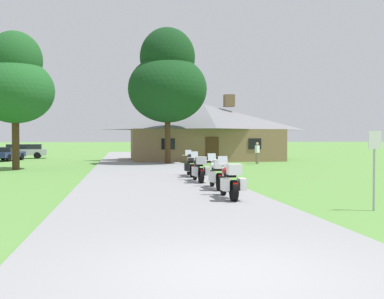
{
  "coord_description": "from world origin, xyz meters",
  "views": [
    {
      "loc": [
        -1.42,
        -5.92,
        1.93
      ],
      "look_at": [
        1.96,
        15.29,
        1.41
      ],
      "focal_mm": 41.35,
      "sensor_mm": 36.0,
      "label": 1
    }
  ],
  "objects_px": {
    "motorcycle_white_second_in_row": "(217,174)",
    "tree_by_lodge_front": "(168,80)",
    "motorcycle_black_third_in_row": "(199,169)",
    "tree_left_near": "(15,82)",
    "motorcycle_orange_farthest_in_row": "(191,165)",
    "parked_navy_sedan_far_left": "(6,153)",
    "parked_silver_suv_far_left": "(23,151)",
    "motorcycle_red_nearest_to_camera": "(230,181)",
    "metal_signpost_roadside": "(374,160)",
    "bystander_white_shirt_near_lodge": "(257,152)"
  },
  "relations": [
    {
      "from": "bystander_white_shirt_near_lodge",
      "to": "metal_signpost_roadside",
      "type": "height_order",
      "value": "metal_signpost_roadside"
    },
    {
      "from": "tree_left_near",
      "to": "parked_silver_suv_far_left",
      "type": "distance_m",
      "value": 17.49
    },
    {
      "from": "metal_signpost_roadside",
      "to": "bystander_white_shirt_near_lodge",
      "type": "bearing_deg",
      "value": 80.55
    },
    {
      "from": "motorcycle_white_second_in_row",
      "to": "tree_left_near",
      "type": "height_order",
      "value": "tree_left_near"
    },
    {
      "from": "bystander_white_shirt_near_lodge",
      "to": "tree_left_near",
      "type": "relative_size",
      "value": 0.19
    },
    {
      "from": "bystander_white_shirt_near_lodge",
      "to": "metal_signpost_roadside",
      "type": "bearing_deg",
      "value": 37.59
    },
    {
      "from": "tree_left_near",
      "to": "parked_silver_suv_far_left",
      "type": "xyz_separation_m",
      "value": [
        -3.05,
        16.57,
        -4.69
      ]
    },
    {
      "from": "motorcycle_red_nearest_to_camera",
      "to": "bystander_white_shirt_near_lodge",
      "type": "distance_m",
      "value": 20.71
    },
    {
      "from": "metal_signpost_roadside",
      "to": "parked_silver_suv_far_left",
      "type": "height_order",
      "value": "metal_signpost_roadside"
    },
    {
      "from": "motorcycle_black_third_in_row",
      "to": "motorcycle_orange_farthest_in_row",
      "type": "relative_size",
      "value": 1.0
    },
    {
      "from": "motorcycle_red_nearest_to_camera",
      "to": "motorcycle_black_third_in_row",
      "type": "xyz_separation_m",
      "value": [
        -0.02,
        5.51,
        0.0
      ]
    },
    {
      "from": "tree_by_lodge_front",
      "to": "parked_silver_suv_far_left",
      "type": "xyz_separation_m",
      "value": [
        -13.03,
        11.78,
        -5.66
      ]
    },
    {
      "from": "tree_by_lodge_front",
      "to": "parked_silver_suv_far_left",
      "type": "distance_m",
      "value": 18.46
    },
    {
      "from": "motorcycle_black_third_in_row",
      "to": "tree_left_near",
      "type": "height_order",
      "value": "tree_left_near"
    },
    {
      "from": "bystander_white_shirt_near_lodge",
      "to": "motorcycle_white_second_in_row",
      "type": "bearing_deg",
      "value": 24.87
    },
    {
      "from": "bystander_white_shirt_near_lodge",
      "to": "parked_navy_sedan_far_left",
      "type": "bearing_deg",
      "value": -64.73
    },
    {
      "from": "motorcycle_black_third_in_row",
      "to": "tree_left_near",
      "type": "relative_size",
      "value": 0.24
    },
    {
      "from": "motorcycle_white_second_in_row",
      "to": "metal_signpost_roadside",
      "type": "relative_size",
      "value": 0.97
    },
    {
      "from": "tree_left_near",
      "to": "parked_silver_suv_far_left",
      "type": "height_order",
      "value": "tree_left_near"
    },
    {
      "from": "motorcycle_white_second_in_row",
      "to": "tree_by_lodge_front",
      "type": "height_order",
      "value": "tree_by_lodge_front"
    },
    {
      "from": "motorcycle_orange_farthest_in_row",
      "to": "tree_left_near",
      "type": "relative_size",
      "value": 0.24
    },
    {
      "from": "motorcycle_orange_farthest_in_row",
      "to": "metal_signpost_roadside",
      "type": "bearing_deg",
      "value": -71.44
    },
    {
      "from": "tree_left_near",
      "to": "parked_navy_sedan_far_left",
      "type": "height_order",
      "value": "tree_left_near"
    },
    {
      "from": "parked_navy_sedan_far_left",
      "to": "metal_signpost_roadside",
      "type": "bearing_deg",
      "value": -49.7
    },
    {
      "from": "bystander_white_shirt_near_lodge",
      "to": "parked_silver_suv_far_left",
      "type": "xyz_separation_m",
      "value": [
        -19.88,
        12.61,
        -0.15
      ]
    },
    {
      "from": "parked_navy_sedan_far_left",
      "to": "tree_by_lodge_front",
      "type": "bearing_deg",
      "value": -17.17
    },
    {
      "from": "parked_navy_sedan_far_left",
      "to": "motorcycle_orange_farthest_in_row",
      "type": "bearing_deg",
      "value": -43.9
    },
    {
      "from": "motorcycle_white_second_in_row",
      "to": "parked_navy_sedan_far_left",
      "type": "relative_size",
      "value": 0.47
    },
    {
      "from": "motorcycle_white_second_in_row",
      "to": "tree_by_lodge_front",
      "type": "bearing_deg",
      "value": 91.13
    },
    {
      "from": "motorcycle_red_nearest_to_camera",
      "to": "parked_silver_suv_far_left",
      "type": "relative_size",
      "value": 0.44
    },
    {
      "from": "parked_silver_suv_far_left",
      "to": "parked_navy_sedan_far_left",
      "type": "xyz_separation_m",
      "value": [
        -0.52,
        -4.47,
        -0.13
      ]
    },
    {
      "from": "motorcycle_orange_farthest_in_row",
      "to": "bystander_white_shirt_near_lodge",
      "type": "height_order",
      "value": "bystander_white_shirt_near_lodge"
    },
    {
      "from": "motorcycle_red_nearest_to_camera",
      "to": "tree_by_lodge_front",
      "type": "xyz_separation_m",
      "value": [
        0.15,
        20.32,
        5.83
      ]
    },
    {
      "from": "tree_left_near",
      "to": "metal_signpost_roadside",
      "type": "bearing_deg",
      "value": -53.73
    },
    {
      "from": "motorcycle_red_nearest_to_camera",
      "to": "tree_left_near",
      "type": "bearing_deg",
      "value": 122.79
    },
    {
      "from": "tree_left_near",
      "to": "parked_navy_sedan_far_left",
      "type": "bearing_deg",
      "value": 106.43
    },
    {
      "from": "motorcycle_red_nearest_to_camera",
      "to": "tree_left_near",
      "type": "distance_m",
      "value": 19.01
    },
    {
      "from": "bystander_white_shirt_near_lodge",
      "to": "parked_navy_sedan_far_left",
      "type": "relative_size",
      "value": 0.37
    },
    {
      "from": "motorcycle_black_third_in_row",
      "to": "metal_signpost_roadside",
      "type": "xyz_separation_m",
      "value": [
        3.37,
        -7.94,
        0.74
      ]
    },
    {
      "from": "metal_signpost_roadside",
      "to": "tree_by_lodge_front",
      "type": "distance_m",
      "value": 23.53
    },
    {
      "from": "motorcycle_red_nearest_to_camera",
      "to": "motorcycle_black_third_in_row",
      "type": "distance_m",
      "value": 5.51
    },
    {
      "from": "motorcycle_white_second_in_row",
      "to": "tree_left_near",
      "type": "xyz_separation_m",
      "value": [
        -10.0,
        12.78,
        4.86
      ]
    },
    {
      "from": "motorcycle_red_nearest_to_camera",
      "to": "motorcycle_orange_farthest_in_row",
      "type": "distance_m",
      "value": 8.33
    },
    {
      "from": "motorcycle_orange_farthest_in_row",
      "to": "tree_left_near",
      "type": "xyz_separation_m",
      "value": [
        -9.9,
        7.19,
        4.86
      ]
    },
    {
      "from": "parked_silver_suv_far_left",
      "to": "motorcycle_red_nearest_to_camera",
      "type": "bearing_deg",
      "value": -164.3
    },
    {
      "from": "tree_by_lodge_front",
      "to": "parked_silver_suv_far_left",
      "type": "height_order",
      "value": "tree_by_lodge_front"
    },
    {
      "from": "motorcycle_red_nearest_to_camera",
      "to": "metal_signpost_roadside",
      "type": "bearing_deg",
      "value": -35.49
    },
    {
      "from": "motorcycle_orange_farthest_in_row",
      "to": "tree_left_near",
      "type": "height_order",
      "value": "tree_left_near"
    },
    {
      "from": "tree_left_near",
      "to": "bystander_white_shirt_near_lodge",
      "type": "bearing_deg",
      "value": 13.24
    },
    {
      "from": "tree_left_near",
      "to": "parked_navy_sedan_far_left",
      "type": "xyz_separation_m",
      "value": [
        -3.57,
        12.1,
        -4.83
      ]
    }
  ]
}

